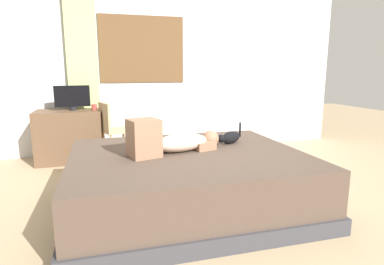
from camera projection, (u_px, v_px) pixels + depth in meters
The scene contains 10 objects.
ground_plane at pixel (198, 208), 3.05m from camera, with size 16.00×16.00×0.00m, color tan.
back_wall_with_window at pixel (154, 61), 5.10m from camera, with size 6.40×0.14×2.90m.
bed at pixel (188, 180), 3.06m from camera, with size 2.21×1.83×0.53m.
person_lying at pixel (172, 141), 2.99m from camera, with size 0.94×0.47×0.34m.
cat at pixel (230, 137), 3.36m from camera, with size 0.33×0.22×0.21m.
desk at pixel (70, 136), 4.58m from camera, with size 0.90×0.56×0.74m.
tv_monitor at pixel (72, 97), 4.50m from camera, with size 0.48×0.10×0.35m.
cup at pixel (94, 107), 4.54m from camera, with size 0.08×0.08×0.08m, color #B23D38.
chair_by_desk at pixel (112, 128), 4.47m from camera, with size 0.48×0.48×0.86m.
curtain_left at pixel (83, 71), 4.73m from camera, with size 0.44×0.06×2.57m, color #ADCC75.
Camera 1 is at (-0.82, -2.74, 1.30)m, focal length 29.77 mm.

